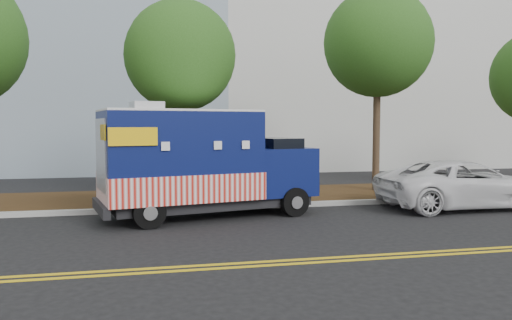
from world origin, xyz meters
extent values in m
plane|color=black|center=(0.00, 0.00, 0.00)|extent=(120.00, 120.00, 0.00)
cube|color=#9E9E99|center=(0.00, 1.40, 0.07)|extent=(120.00, 0.18, 0.15)
cube|color=#321F0D|center=(0.00, 3.50, 0.07)|extent=(120.00, 4.00, 0.15)
cube|color=gold|center=(0.00, -4.45, 0.01)|extent=(120.00, 0.10, 0.01)
cube|color=gold|center=(0.00, -4.70, 0.01)|extent=(120.00, 0.10, 0.01)
cylinder|color=#38281C|center=(-1.02, 2.72, 1.92)|extent=(0.26, 0.26, 3.83)
sphere|color=#265317|center=(-1.02, 2.72, 4.70)|extent=(3.48, 3.48, 3.48)
cylinder|color=#38281C|center=(6.11, 3.61, 2.26)|extent=(0.26, 0.26, 4.51)
sphere|color=#265317|center=(6.11, 3.61, 5.49)|extent=(3.90, 3.90, 3.90)
cube|color=#473828|center=(-2.78, 1.70, 1.20)|extent=(0.06, 0.06, 2.40)
cube|color=black|center=(-0.38, 0.40, 0.40)|extent=(5.65, 2.92, 0.27)
cube|color=#0B144D|center=(-1.23, 0.22, 1.73)|extent=(4.41, 3.01, 2.31)
cube|color=red|center=(-1.23, 0.22, 0.91)|extent=(4.46, 3.08, 0.72)
cube|color=white|center=(-1.23, 0.22, 2.90)|extent=(4.41, 3.01, 0.06)
cube|color=#B7B7BA|center=(-2.07, 0.04, 3.03)|extent=(0.91, 0.91, 0.21)
cube|color=#0B144D|center=(1.59, 0.83, 1.20)|extent=(2.13, 2.38, 1.35)
cube|color=black|center=(1.54, 0.82, 1.84)|extent=(1.34, 2.03, 0.62)
cube|color=black|center=(2.45, 1.02, 0.75)|extent=(0.48, 1.89, 0.29)
cube|color=black|center=(-3.25, -0.22, 0.43)|extent=(0.63, 2.15, 0.27)
cube|color=#B7B7BA|center=(-3.22, -0.21, 1.78)|extent=(0.40, 1.70, 1.83)
cube|color=#B7B7BA|center=(-1.19, 1.40, 1.78)|extent=(1.70, 0.40, 1.06)
cube|color=yellow|center=(-2.40, -1.20, 2.26)|extent=(1.13, 0.26, 0.43)
cube|color=yellow|center=(-2.88, 1.03, 2.26)|extent=(1.13, 0.26, 0.43)
cylinder|color=black|center=(1.89, -0.11, 0.40)|extent=(0.85, 0.43, 0.81)
cylinder|color=black|center=(1.47, 1.81, 0.40)|extent=(0.85, 0.43, 0.81)
cylinder|color=black|center=(-2.06, -0.96, 0.40)|extent=(0.85, 0.43, 0.81)
cylinder|color=black|center=(-2.47, 0.96, 0.40)|extent=(0.85, 0.43, 0.81)
imported|color=silver|center=(7.34, 0.11, 0.73)|extent=(5.27, 2.45, 1.46)
camera|label=1|loc=(-2.07, -13.26, 2.52)|focal=35.00mm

